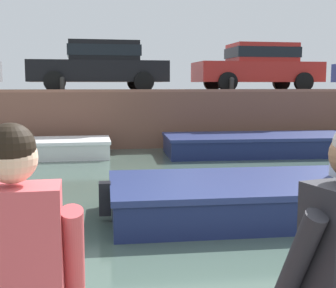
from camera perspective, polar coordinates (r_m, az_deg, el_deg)
ground_plane at (r=8.27m, az=0.48°, el=-5.83°), size 400.00×400.00×0.00m
far_quay_wall at (r=16.67m, az=-4.48°, el=3.64°), size 60.00×6.00×1.66m
far_wall_coping at (r=13.77m, az=-3.53°, el=6.51°), size 60.00×0.24×0.08m
boat_moored_west_white at (r=12.56m, az=-17.94°, el=-0.60°), size 5.15×1.60×0.47m
boat_moored_central_navy at (r=13.07m, az=13.63°, el=-0.02°), size 6.91×2.28×0.53m
motorboat_passing at (r=7.13m, az=16.49°, el=-6.09°), size 6.32×2.15×1.01m
car_left_inner_black at (r=14.91m, az=-8.28°, el=9.60°), size 4.28×2.11×1.54m
car_centre_red at (r=15.86m, az=10.97°, el=9.39°), size 4.08×1.96×1.54m
mooring_bollard_mid at (r=13.86m, az=-12.76°, el=7.17°), size 0.15×0.15×0.45m
mooring_bollard_east at (r=14.45m, az=7.78°, el=7.28°), size 0.15×0.15×0.45m
person_seated_left at (r=2.03m, az=-17.85°, el=-14.32°), size 0.54×0.53×0.96m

